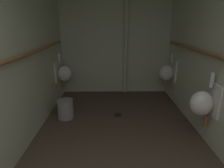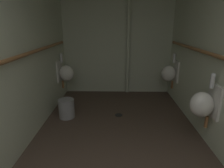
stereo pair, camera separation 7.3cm
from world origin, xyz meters
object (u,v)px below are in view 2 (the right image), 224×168
Objects in this scene: urinal_left_mid at (66,73)px; floor_drain at (119,115)px; urinal_right_mid at (203,104)px; waste_bin at (67,108)px; urinal_right_far at (170,73)px; standpipe_back_wall at (128,36)px.

urinal_left_mid is 1.48m from floor_drain.
urinal_right_mid reaches higher than floor_drain.
urinal_right_mid is 2.23× the size of waste_bin.
urinal_right_mid is 1.00× the size of urinal_right_far.
urinal_left_mid and urinal_right_far have the same top height.
urinal_right_far is 0.28× the size of standpipe_back_wall.
urinal_right_mid is at bearing -35.93° from urinal_left_mid.
urinal_right_far is 5.39× the size of floor_drain.
standpipe_back_wall is at bearing 48.33° from waste_bin.
urinal_right_far is 1.45m from floor_drain.
floor_drain is 0.41× the size of waste_bin.
waste_bin is (-2.02, 0.79, -0.45)m from urinal_right_mid.
standpipe_back_wall is (-0.86, 2.08, 0.74)m from urinal_right_mid.
urinal_left_mid is at bearing -179.53° from urinal_right_far.
urinal_right_mid is 2.21m from waste_bin.
urinal_right_mid and urinal_right_far have the same top height.
urinal_left_mid is at bearing 103.22° from waste_bin.
urinal_left_mid is 1.00× the size of urinal_right_far.
urinal_right_far is at bearing -28.14° from standpipe_back_wall.
urinal_right_mid is 2.37m from standpipe_back_wall.
urinal_right_mid is 1.52m from floor_drain.
urinal_left_mid is 5.39× the size of floor_drain.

